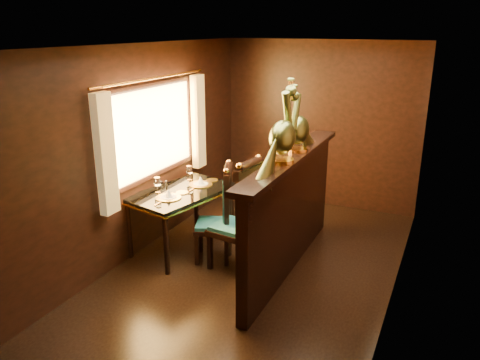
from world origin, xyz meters
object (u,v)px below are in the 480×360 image
Objects in this scene: chair_left at (243,213)px; peacock_left at (283,122)px; chair_right at (222,210)px; dining_table at (182,196)px; peacock_right at (299,118)px.

peacock_left is at bearing -2.16° from chair_left.
chair_right is at bearing 165.14° from chair_left.
chair_left reaches higher than dining_table.
chair_left is (0.91, -0.18, 0.00)m from dining_table.
peacock_right is (0.47, 0.42, 1.04)m from chair_left.
peacock_left is at bearing -36.25° from chair_right.
chair_left is at bearing -138.00° from peacock_right.
peacock_right is at bearing 23.51° from dining_table.
peacock_right is at bearing 48.94° from chair_left.
peacock_left reaches higher than dining_table.
chair_left is 0.36m from chair_right.
chair_left is 1.18m from peacock_left.
dining_table is at bearing -169.80° from peacock_right.
peacock_right is (1.38, 0.25, 1.04)m from dining_table.
chair_right reaches higher than dining_table.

